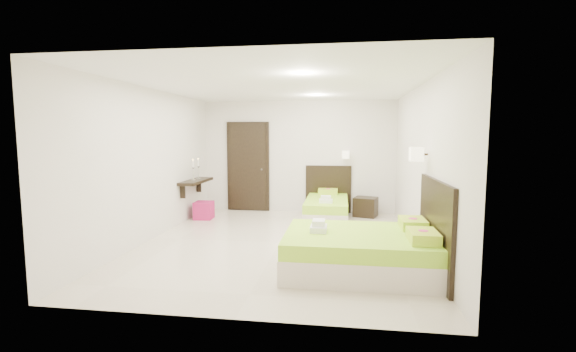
# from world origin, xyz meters

# --- Properties ---
(floor) EXTENTS (5.50, 5.50, 0.00)m
(floor) POSITION_xyz_m (0.00, 0.00, 0.00)
(floor) COLOR beige
(floor) RESTS_ON ground
(bed_single) EXTENTS (1.06, 1.76, 1.45)m
(bed_single) POSITION_xyz_m (0.72, 1.95, 0.27)
(bed_single) COLOR beige
(bed_single) RESTS_ON ground
(bed_double) EXTENTS (1.97, 1.68, 1.63)m
(bed_double) POSITION_xyz_m (1.34, -1.17, 0.29)
(bed_double) COLOR beige
(bed_double) RESTS_ON ground
(nightstand) EXTENTS (0.59, 0.55, 0.43)m
(nightstand) POSITION_xyz_m (1.56, 2.37, 0.21)
(nightstand) COLOR black
(nightstand) RESTS_ON ground
(ottoman) EXTENTS (0.39, 0.39, 0.37)m
(ottoman) POSITION_xyz_m (-1.92, 1.62, 0.19)
(ottoman) COLOR #9E154E
(ottoman) RESTS_ON ground
(door) EXTENTS (1.02, 0.15, 2.14)m
(door) POSITION_xyz_m (-1.20, 2.70, 1.05)
(door) COLOR black
(door) RESTS_ON ground
(console_shelf) EXTENTS (0.35, 1.20, 0.78)m
(console_shelf) POSITION_xyz_m (-2.08, 1.60, 0.82)
(console_shelf) COLOR black
(console_shelf) RESTS_ON ground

